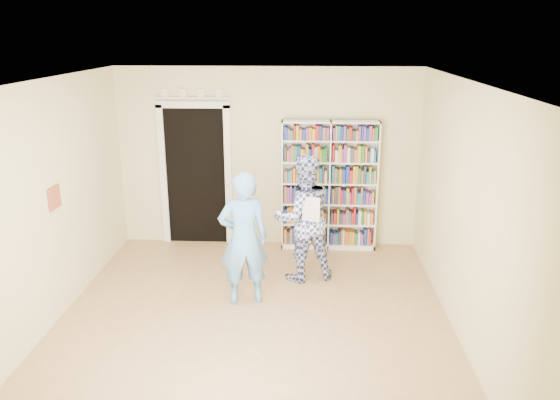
# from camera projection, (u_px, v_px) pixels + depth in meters

# --- Properties ---
(floor) EXTENTS (5.00, 5.00, 0.00)m
(floor) POSITION_uv_depth(u_px,v_px,m) (253.00, 323.00, 6.21)
(floor) COLOR #9A774A
(floor) RESTS_ON ground
(ceiling) EXTENTS (5.00, 5.00, 0.00)m
(ceiling) POSITION_uv_depth(u_px,v_px,m) (249.00, 82.00, 5.41)
(ceiling) COLOR white
(ceiling) RESTS_ON wall_back
(wall_back) EXTENTS (4.50, 0.00, 4.50)m
(wall_back) POSITION_uv_depth(u_px,v_px,m) (268.00, 158.00, 8.20)
(wall_back) COLOR beige
(wall_back) RESTS_ON floor
(wall_left) EXTENTS (0.00, 5.00, 5.00)m
(wall_left) POSITION_uv_depth(u_px,v_px,m) (45.00, 207.00, 5.92)
(wall_left) COLOR beige
(wall_left) RESTS_ON floor
(wall_right) EXTENTS (0.00, 5.00, 5.00)m
(wall_right) POSITION_uv_depth(u_px,v_px,m) (465.00, 214.00, 5.70)
(wall_right) COLOR beige
(wall_right) RESTS_ON floor
(bookshelf) EXTENTS (1.42, 0.27, 1.95)m
(bookshelf) POSITION_uv_depth(u_px,v_px,m) (329.00, 185.00, 8.11)
(bookshelf) COLOR white
(bookshelf) RESTS_ON floor
(doorway) EXTENTS (1.10, 0.08, 2.43)m
(doorway) POSITION_uv_depth(u_px,v_px,m) (196.00, 169.00, 8.28)
(doorway) COLOR black
(doorway) RESTS_ON floor
(wall_art) EXTENTS (0.03, 0.25, 0.25)m
(wall_art) POSITION_uv_depth(u_px,v_px,m) (54.00, 198.00, 6.09)
(wall_art) COLOR maroon
(wall_art) RESTS_ON wall_left
(man_blue) EXTENTS (0.68, 0.53, 1.65)m
(man_blue) POSITION_uv_depth(u_px,v_px,m) (244.00, 239.00, 6.47)
(man_blue) COLOR #63A1DC
(man_blue) RESTS_ON floor
(man_plaid) EXTENTS (0.98, 0.86, 1.70)m
(man_plaid) POSITION_uv_depth(u_px,v_px,m) (303.00, 218.00, 7.11)
(man_plaid) COLOR navy
(man_plaid) RESTS_ON floor
(paper_sheet) EXTENTS (0.22, 0.07, 0.31)m
(paper_sheet) POSITION_uv_depth(u_px,v_px,m) (311.00, 209.00, 6.79)
(paper_sheet) COLOR white
(paper_sheet) RESTS_ON man_plaid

